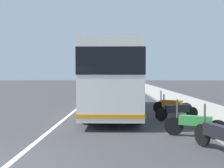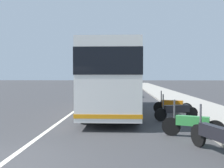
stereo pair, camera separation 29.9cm
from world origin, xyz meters
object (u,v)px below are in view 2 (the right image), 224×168
Objects in this scene: motorcycle_far_end at (192,124)px; car_side_street at (124,90)px; motorcycle_angled at (172,106)px; car_ahead_same_lane at (118,85)px; coach_bus at (113,76)px; car_far_distant at (99,83)px; motorcycle_mid_row at (176,110)px; motorcycle_by_tree at (215,136)px.

car_side_street is at bearing -59.06° from motorcycle_far_end.
motorcycle_angled is at bearing -70.29° from motorcycle_far_end.
car_ahead_same_lane is at bearing -60.68° from motorcycle_far_end.
coach_bus reaches higher than car_far_distant.
coach_bus reaches higher than motorcycle_mid_row.
coach_bus is at bearing -41.14° from motorcycle_far_end.
car_side_street is (13.35, 2.46, 0.26)m from motorcycle_mid_row.
car_side_street reaches higher than motorcycle_angled.
motorcycle_far_end is 5.36m from motorcycle_angled.
motorcycle_by_tree is 5.30m from motorcycle_mid_row.
car_ahead_same_lane is 13.30m from car_far_distant.
motorcycle_angled is at bearing -113.67° from motorcycle_mid_row.
coach_bus is at bearing -58.70° from motorcycle_mid_row.
motorcycle_by_tree is at bearing 70.68° from motorcycle_mid_row.
motorcycle_far_end is 29.27m from car_ahead_same_lane.
car_ahead_same_lane reaches higher than motorcycle_angled.
motorcycle_by_tree is 31.10m from car_ahead_same_lane.
motorcycle_far_end is 0.91× the size of motorcycle_mid_row.
motorcycle_far_end is 3.47m from motorcycle_mid_row.
motorcycle_mid_row is at bearing 13.28° from car_far_distant.
car_ahead_same_lane is (25.63, 3.29, 0.23)m from motorcycle_mid_row.
coach_bus is 2.57× the size of car_side_street.
car_ahead_same_lane is (29.10, 3.12, 0.23)m from motorcycle_far_end.
car_far_distant is (38.32, 7.29, 0.27)m from motorcycle_mid_row.
motorcycle_mid_row is at bearing 108.10° from motorcycle_angled.
coach_bus reaches higher than motorcycle_far_end.
motorcycle_mid_row is at bearing -167.23° from car_side_street.
motorcycle_mid_row is (3.47, -0.17, -0.00)m from motorcycle_far_end.
car_ahead_same_lane is (30.93, 3.24, 0.21)m from motorcycle_by_tree.
car_far_distant is at bearing -98.05° from motorcycle_mid_row.
motorcycle_angled is 0.46× the size of car_ahead_same_lane.
car_ahead_same_lane is at bearing -101.51° from motorcycle_mid_row.
motorcycle_by_tree is 7.19m from motorcycle_angled.
car_side_street is at bearing -54.20° from motorcycle_angled.
car_side_street is 1.01× the size of car_far_distant.
coach_bus is 8.57m from motorcycle_by_tree.
car_far_distant reaches higher than motorcycle_far_end.
car_far_distant is at bearing -55.49° from motorcycle_angled.
motorcycle_by_tree is 0.49× the size of car_ahead_same_lane.
motorcycle_mid_row is 39.00m from car_far_distant.
motorcycle_by_tree is 0.51× the size of car_far_distant.
motorcycle_by_tree is 44.22m from car_far_distant.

